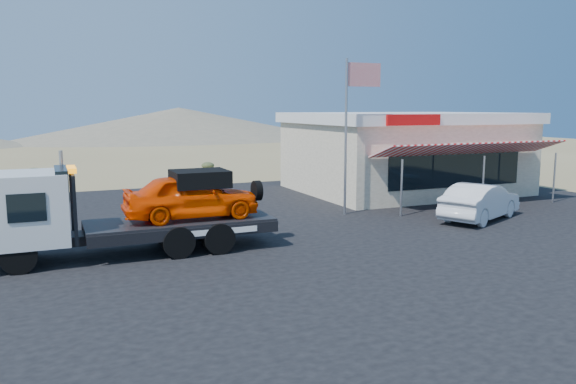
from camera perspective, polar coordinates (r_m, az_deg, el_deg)
name	(u,v)px	position (r m, az deg, el deg)	size (l,w,h in m)	color
ground	(277,254)	(16.23, -1.11, -6.31)	(120.00, 120.00, 0.00)	olive
asphalt_lot	(298,228)	(19.67, 0.99, -3.63)	(32.00, 24.00, 0.02)	black
tow_truck	(130,207)	(16.49, -15.80, -1.47)	(7.69, 2.28, 2.57)	black
white_sedan	(480,201)	(22.09, 18.95, -0.92)	(1.45, 4.16, 1.37)	silver
jerky_store	(403,152)	(28.74, 11.65, 4.04)	(10.40, 9.97, 3.90)	#BFB090
flagpole	(351,118)	(21.90, 6.46, 7.46)	(1.55, 0.10, 6.00)	#99999E
distant_hills	(8,129)	(69.82, -26.57, 5.79)	(126.00, 48.00, 4.20)	#726B59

